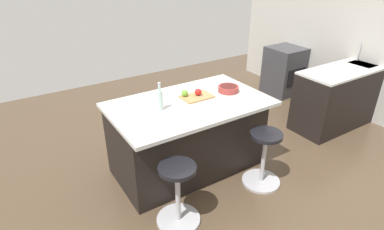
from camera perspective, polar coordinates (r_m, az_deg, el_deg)
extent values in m
plane|color=brown|center=(4.10, 5.07, -8.93)|extent=(7.27, 7.27, 0.00)
cube|color=beige|center=(5.60, 30.03, 14.20)|extent=(0.12, 5.23, 2.97)
cube|color=black|center=(5.53, 26.48, 3.33)|extent=(2.00, 0.60, 0.88)
cube|color=silver|center=(5.39, 27.47, 7.74)|extent=(2.00, 0.60, 0.03)
cube|color=#38383D|center=(5.61, 28.73, 7.65)|extent=(0.44, 0.36, 0.12)
cylinder|color=#B7B7BC|center=(5.63, 27.89, 10.05)|extent=(0.02, 0.02, 0.28)
cube|color=#38383D|center=(6.26, 16.24, 7.70)|extent=(0.60, 0.60, 0.88)
cube|color=black|center=(6.09, 18.29, 6.44)|extent=(0.44, 0.01, 0.32)
cube|color=black|center=(3.82, -0.81, -3.95)|extent=(1.73, 0.89, 0.87)
cube|color=silver|center=(3.56, -0.43, 1.97)|extent=(1.79, 1.09, 0.04)
cylinder|color=#B7B7BC|center=(3.89, 12.28, -11.54)|extent=(0.44, 0.44, 0.03)
cylinder|color=#B7B7BC|center=(3.71, 12.74, -7.80)|extent=(0.05, 0.05, 0.61)
cylinder|color=black|center=(3.53, 13.27, -3.49)|extent=(0.36, 0.36, 0.04)
cylinder|color=#B7B7BC|center=(3.35, -2.45, -18.27)|extent=(0.44, 0.44, 0.03)
cylinder|color=#B7B7BC|center=(3.14, -2.57, -14.31)|extent=(0.05, 0.05, 0.61)
cylinder|color=black|center=(2.94, -2.69, -9.58)|extent=(0.36, 0.36, 0.04)
cube|color=tan|center=(3.68, 0.89, 3.31)|extent=(0.36, 0.24, 0.02)
sphere|color=red|center=(3.68, 1.12, 4.16)|extent=(0.08, 0.08, 0.08)
sphere|color=#609E2D|center=(3.65, -1.33, 3.95)|extent=(0.08, 0.08, 0.08)
cylinder|color=silver|center=(3.36, -5.80, 2.63)|extent=(0.06, 0.06, 0.22)
cylinder|color=silver|center=(3.30, -5.92, 5.00)|extent=(0.03, 0.03, 0.08)
cylinder|color=#B7B7BC|center=(3.28, -5.95, 5.73)|extent=(0.03, 0.03, 0.02)
cylinder|color=#993833|center=(3.86, 6.56, 4.71)|extent=(0.25, 0.25, 0.07)
cylinder|color=#4C1C19|center=(3.85, 6.58, 4.91)|extent=(0.20, 0.20, 0.04)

